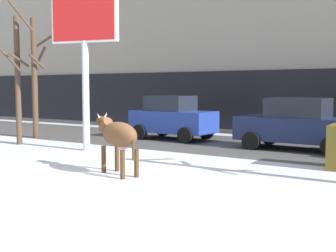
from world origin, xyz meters
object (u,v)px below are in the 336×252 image
car_navy_sedan (298,124)px  bare_tree_far_back (35,76)px  car_blue_hatchback (173,118)px  cow_brown (118,136)px  billboard (84,26)px  pedestrian_near_billboard (180,114)px  bare_tree_left_lot (18,77)px

car_navy_sedan → bare_tree_far_back: 11.19m
car_navy_sedan → bare_tree_far_back: bare_tree_far_back is taller
car_blue_hatchback → car_navy_sedan: (5.41, -0.22, -0.02)m
cow_brown → car_navy_sedan: size_ratio=0.45×
cow_brown → billboard: (-3.73, 2.69, 3.32)m
car_navy_sedan → car_blue_hatchback: bearing=177.6°
cow_brown → bare_tree_far_back: bearing=152.4°
bare_tree_far_back → pedestrian_near_billboard: bearing=55.3°
pedestrian_near_billboard → car_navy_sedan: bearing=-24.4°
pedestrian_near_billboard → billboard: bearing=-84.4°
car_navy_sedan → billboard: bearing=-145.3°
car_navy_sedan → bare_tree_left_lot: 10.57m
cow_brown → car_navy_sedan: bearing=71.0°
billboard → car_blue_hatchback: 5.64m
cow_brown → billboard: bearing=144.2°
car_navy_sedan → pedestrian_near_billboard: (-6.83, 3.10, -0.03)m
pedestrian_near_billboard → bare_tree_left_lot: (-2.58, -7.58, 1.74)m
car_blue_hatchback → cow_brown: bearing=-67.1°
car_navy_sedan → bare_tree_far_back: bearing=-166.6°
cow_brown → billboard: billboard is taller
billboard → bare_tree_left_lot: 3.72m
bare_tree_far_back → car_blue_hatchback: bearing=27.5°
cow_brown → billboard: size_ratio=0.34×
car_navy_sedan → pedestrian_near_billboard: 7.50m
cow_brown → car_blue_hatchback: car_blue_hatchback is taller
car_blue_hatchback → bare_tree_left_lot: 6.41m
cow_brown → pedestrian_near_billboard: bearing=113.9°
car_navy_sedan → pedestrian_near_billboard: car_navy_sedan is taller
bare_tree_left_lot → cow_brown: bearing=-19.1°
car_blue_hatchback → bare_tree_far_back: bare_tree_far_back is taller
cow_brown → bare_tree_left_lot: size_ratio=0.35×
car_navy_sedan → bare_tree_far_back: size_ratio=0.81×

